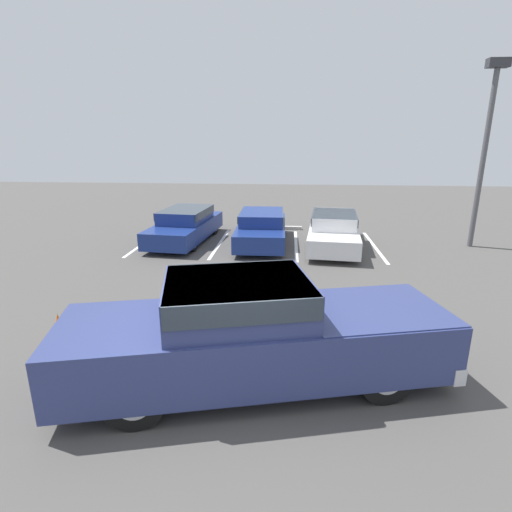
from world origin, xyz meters
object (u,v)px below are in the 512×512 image
Objects in this scene: traffic_cone at (59,327)px; parked_sedan_b at (262,227)px; light_post at (487,137)px; parked_sedan_a at (186,224)px; wheel_stop_curb at (283,228)px; parked_sedan_c at (334,229)px; pickup_truck at (258,332)px.

parked_sedan_b is at bearing 65.84° from traffic_cone.
traffic_cone is at bearing -144.33° from light_post.
light_post is 12.27× the size of traffic_cone.
parked_sedan_a is 2.90× the size of wheel_stop_curb.
parked_sedan_c is 9.20× the size of traffic_cone.
wheel_stop_curb is at bearing 75.41° from pickup_truck.
wheel_stop_curb is at bearing 161.97° from light_post.
parked_sedan_b is 0.70× the size of light_post.
parked_sedan_a is at bearing -88.77° from parked_sedan_c.
pickup_truck is at bearing -127.80° from light_post.
pickup_truck is 9.93m from parked_sedan_a.
traffic_cone is at bearing 150.46° from pickup_truck.
pickup_truck is at bearing 2.69° from parked_sedan_b.
pickup_truck is 11.70m from wheel_stop_curb.
parked_sedan_b reaches higher than wheel_stop_curb.
parked_sedan_b is 0.93× the size of parked_sedan_c.
light_post reaches higher than parked_sedan_c.
light_post is 3.86× the size of wheel_stop_curb.
parked_sedan_a is 1.07× the size of parked_sedan_b.
parked_sedan_c is 0.75× the size of light_post.
pickup_truck is 1.34× the size of parked_sedan_a.
parked_sedan_a is 4.52m from wheel_stop_curb.
pickup_truck is 4.36m from traffic_cone.
parked_sedan_a is at bearing 97.50° from pickup_truck.
parked_sedan_b reaches higher than traffic_cone.
traffic_cone reaches higher than wheel_stop_curb.
parked_sedan_a is 1.00× the size of parked_sedan_c.
parked_sedan_b is 2.71× the size of wheel_stop_curb.
light_post is 8.40m from wheel_stop_curb.
wheel_stop_curb is at bearing 128.17° from parked_sedan_a.
wheel_stop_curb is (4.33, 10.49, -0.17)m from traffic_cone.
parked_sedan_c is at bearing 91.30° from parked_sedan_a.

